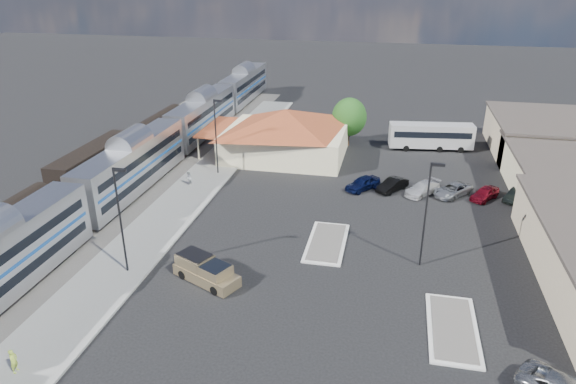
# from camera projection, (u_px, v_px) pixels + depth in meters

# --- Properties ---
(ground) EXTENTS (280.00, 280.00, 0.00)m
(ground) POSITION_uv_depth(u_px,v_px,m) (278.00, 250.00, 44.55)
(ground) COLOR black
(ground) RESTS_ON ground
(railbed) EXTENTS (16.00, 100.00, 0.12)m
(railbed) POSITION_uv_depth(u_px,v_px,m) (106.00, 193.00, 55.70)
(railbed) COLOR #4C4944
(railbed) RESTS_ON ground
(platform) EXTENTS (5.50, 92.00, 0.18)m
(platform) POSITION_uv_depth(u_px,v_px,m) (176.00, 208.00, 52.18)
(platform) COLOR gray
(platform) RESTS_ON ground
(passenger_train) EXTENTS (3.00, 104.00, 5.55)m
(passenger_train) POSITION_uv_depth(u_px,v_px,m) (133.00, 167.00, 54.98)
(passenger_train) COLOR silver
(passenger_train) RESTS_ON ground
(freight_cars) EXTENTS (2.80, 46.00, 4.00)m
(freight_cars) POSITION_uv_depth(u_px,v_px,m) (94.00, 165.00, 58.29)
(freight_cars) COLOR black
(freight_cars) RESTS_ON ground
(station_depot) EXTENTS (18.35, 12.24, 6.20)m
(station_depot) POSITION_uv_depth(u_px,v_px,m) (285.00, 133.00, 65.68)
(station_depot) COLOR beige
(station_depot) RESTS_ON ground
(traffic_island_south) EXTENTS (3.30, 7.50, 0.21)m
(traffic_island_south) POSITION_uv_depth(u_px,v_px,m) (327.00, 242.00, 45.54)
(traffic_island_south) COLOR silver
(traffic_island_south) RESTS_ON ground
(traffic_island_north) EXTENTS (3.30, 7.50, 0.21)m
(traffic_island_north) POSITION_uv_depth(u_px,v_px,m) (453.00, 328.00, 34.66)
(traffic_island_north) COLOR silver
(traffic_island_north) RESTS_ON ground
(lamp_plat_s) EXTENTS (1.08, 0.25, 9.00)m
(lamp_plat_s) POSITION_uv_depth(u_px,v_px,m) (120.00, 213.00, 39.11)
(lamp_plat_s) COLOR black
(lamp_plat_s) RESTS_ON ground
(lamp_plat_n) EXTENTS (1.08, 0.25, 9.00)m
(lamp_plat_n) POSITION_uv_depth(u_px,v_px,m) (216.00, 131.00, 58.84)
(lamp_plat_n) COLOR black
(lamp_plat_n) RESTS_ON ground
(lamp_lot) EXTENTS (1.08, 0.25, 9.00)m
(lamp_lot) POSITION_uv_depth(u_px,v_px,m) (428.00, 206.00, 40.11)
(lamp_lot) COLOR black
(lamp_lot) RESTS_ON ground
(tree_depot) EXTENTS (4.71, 4.71, 6.63)m
(tree_depot) POSITION_uv_depth(u_px,v_px,m) (349.00, 117.00, 69.27)
(tree_depot) COLOR #382314
(tree_depot) RESTS_ON ground
(pickup_truck) EXTENTS (5.86, 4.21, 1.91)m
(pickup_truck) POSITION_uv_depth(u_px,v_px,m) (206.00, 271.00, 39.71)
(pickup_truck) COLOR tan
(pickup_truck) RESTS_ON ground
(coach_bus) EXTENTS (11.18, 3.77, 3.52)m
(coach_bus) POSITION_uv_depth(u_px,v_px,m) (431.00, 135.00, 68.50)
(coach_bus) COLOR silver
(coach_bus) RESTS_ON ground
(person_a) EXTENTS (0.46, 0.63, 1.61)m
(person_a) POSITION_uv_depth(u_px,v_px,m) (14.00, 361.00, 30.51)
(person_a) COLOR #C1E347
(person_a) RESTS_ON platform
(person_b) EXTENTS (0.75, 0.89, 1.62)m
(person_b) POSITION_uv_depth(u_px,v_px,m) (188.00, 178.00, 57.22)
(person_b) COLOR silver
(person_b) RESTS_ON platform
(parked_car_a) EXTENTS (4.09, 4.50, 1.48)m
(parked_car_a) POSITION_uv_depth(u_px,v_px,m) (363.00, 183.00, 56.43)
(parked_car_a) COLOR #0C1540
(parked_car_a) RESTS_ON ground
(parked_car_b) EXTENTS (3.63, 4.23, 1.38)m
(parked_car_b) POSITION_uv_depth(u_px,v_px,m) (392.00, 185.00, 56.11)
(parked_car_b) COLOR black
(parked_car_b) RESTS_ON ground
(parked_car_c) EXTENTS (4.36, 4.84, 1.35)m
(parked_car_c) POSITION_uv_depth(u_px,v_px,m) (422.00, 189.00, 55.23)
(parked_car_c) COLOR white
(parked_car_c) RESTS_ON ground
(parked_car_d) EXTENTS (4.79, 5.09, 1.33)m
(parked_car_d) POSITION_uv_depth(u_px,v_px,m) (453.00, 190.00, 54.90)
(parked_car_d) COLOR #92969A
(parked_car_d) RESTS_ON ground
(parked_car_e) EXTENTS (3.64, 4.18, 1.36)m
(parked_car_e) POSITION_uv_depth(u_px,v_px,m) (485.00, 193.00, 54.01)
(parked_car_e) COLOR maroon
(parked_car_e) RESTS_ON ground
(parked_car_f) EXTENTS (3.28, 3.96, 1.28)m
(parked_car_f) POSITION_uv_depth(u_px,v_px,m) (516.00, 195.00, 53.69)
(parked_car_f) COLOR black
(parked_car_f) RESTS_ON ground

